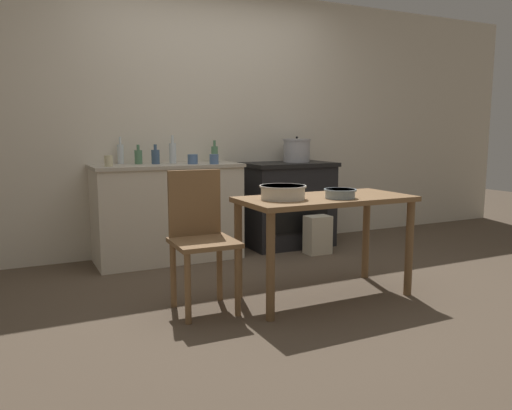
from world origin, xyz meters
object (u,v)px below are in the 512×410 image
at_px(mixing_bowl_small, 340,193).
at_px(stove, 288,204).
at_px(flour_sack, 318,235).
at_px(bottle_center_left, 138,157).
at_px(bottle_mid_left, 121,153).
at_px(cup_right, 214,159).
at_px(bottle_center, 173,153).
at_px(cup_mid_right, 109,161).
at_px(mixing_bowl_large, 283,192).
at_px(bottle_left, 215,154).
at_px(bottle_far_left, 156,156).
at_px(stock_pot, 297,150).
at_px(cup_center_right, 193,159).
at_px(chair, 201,235).
at_px(work_table, 325,212).

bearing_deg(mixing_bowl_small, stove, 71.87).
distance_m(stove, mixing_bowl_small, 1.76).
height_order(stove, flour_sack, stove).
bearing_deg(bottle_center_left, mixing_bowl_small, -60.83).
height_order(bottle_mid_left, cup_right, bottle_mid_left).
height_order(bottle_center, cup_mid_right, bottle_center).
distance_m(mixing_bowl_large, bottle_mid_left, 1.87).
xyz_separation_m(bottle_left, bottle_center, (-0.44, -0.06, 0.02)).
bearing_deg(bottle_far_left, mixing_bowl_small, -63.76).
bearing_deg(bottle_mid_left, cup_right, -28.34).
xyz_separation_m(bottle_center_left, cup_mid_right, (-0.30, -0.20, -0.02)).
relative_size(stock_pot, bottle_center_left, 1.63).
distance_m(bottle_mid_left, bottle_center_left, 0.17).
bearing_deg(bottle_mid_left, bottle_left, -4.71).
distance_m(bottle_far_left, cup_center_right, 0.34).
height_order(bottle_center_left, cup_center_right, bottle_center_left).
bearing_deg(bottle_center, bottle_far_left, -170.27).
bearing_deg(bottle_far_left, cup_right, -27.12).
bearing_deg(mixing_bowl_large, mixing_bowl_small, -18.52).
xyz_separation_m(mixing_bowl_large, mixing_bowl_small, (0.38, -0.13, -0.02)).
bearing_deg(mixing_bowl_small, cup_mid_right, 129.55).
height_order(flour_sack, bottle_left, bottle_left).
bearing_deg(bottle_center, bottle_left, 7.91).
xyz_separation_m(stock_pot, cup_right, (-1.00, -0.23, -0.06)).
bearing_deg(bottle_center, flour_sack, -21.45).
height_order(chair, cup_mid_right, cup_mid_right).
height_order(stock_pot, mixing_bowl_large, stock_pot).
distance_m(stove, chair, 1.99).
relative_size(stock_pot, cup_mid_right, 3.03).
xyz_separation_m(mixing_bowl_large, cup_mid_right, (-0.89, 1.40, 0.15)).
bearing_deg(bottle_center_left, work_table, -60.20).
bearing_deg(chair, flour_sack, 32.59).
xyz_separation_m(bottle_far_left, bottle_mid_left, (-0.28, 0.16, 0.03)).
relative_size(stove, bottle_far_left, 5.11).
relative_size(stove, bottle_center, 3.52).
height_order(bottle_left, cup_mid_right, bottle_left).
xyz_separation_m(cup_center_right, cup_right, (0.17, -0.10, 0.00)).
height_order(mixing_bowl_large, cup_center_right, cup_center_right).
xyz_separation_m(bottle_center, cup_center_right, (0.13, -0.17, -0.06)).
distance_m(stove, bottle_left, 0.93).
bearing_deg(cup_center_right, mixing_bowl_small, -71.15).
distance_m(stock_pot, cup_mid_right, 1.91).
distance_m(stock_pot, bottle_left, 0.87).
height_order(stove, chair, chair).
distance_m(chair, bottle_mid_left, 1.64).
distance_m(flour_sack, bottle_center_left, 1.84).
bearing_deg(stock_pot, bottle_center_left, 177.48).
distance_m(flour_sack, cup_mid_right, 2.05).
bearing_deg(mixing_bowl_large, cup_mid_right, 122.28).
distance_m(mixing_bowl_large, cup_right, 1.32).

